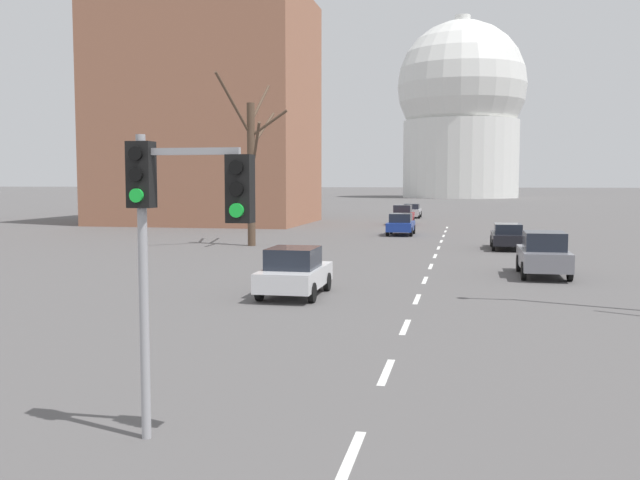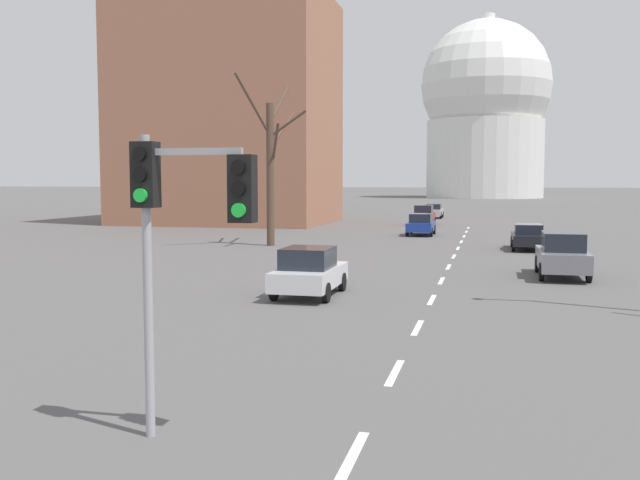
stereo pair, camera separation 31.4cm
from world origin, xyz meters
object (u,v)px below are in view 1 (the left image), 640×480
sedan_near_left (401,224)px  sedan_far_right (508,236)px  sedan_far_left (294,272)px  sedan_near_right (403,215)px  sedan_mid_centre (412,211)px  sedan_distant_centre (543,254)px  traffic_signal_near_left (176,211)px

sedan_near_left → sedan_far_right: (6.80, -9.14, -0.03)m
sedan_far_left → sedan_far_right: size_ratio=0.93×
sedan_far_right → sedan_near_right: bearing=110.1°
sedan_mid_centre → sedan_far_right: 33.51m
sedan_mid_centre → sedan_far_right: bearing=-76.6°
sedan_far_left → sedan_far_right: sedan_far_left is taller
sedan_far_right → sedan_distant_centre: size_ratio=0.99×
sedan_near_left → sedan_far_left: (-1.07, -27.39, 0.04)m
traffic_signal_near_left → sedan_far_right: 32.24m
sedan_near_right → sedan_near_left: bearing=-85.6°
sedan_far_left → sedan_distant_centre: (8.64, 6.76, 0.09)m
sedan_near_left → sedan_distant_centre: (7.57, -20.63, 0.13)m
sedan_distant_centre → sedan_far_right: bearing=93.8°
sedan_near_right → sedan_mid_centre: bearing=90.3°
sedan_near_left → sedan_mid_centre: 23.47m
sedan_near_right → sedan_distant_centre: bearing=-75.4°
sedan_far_right → sedan_distant_centre: bearing=-86.2°
sedan_near_left → sedan_near_right: size_ratio=0.90×
sedan_near_right → sedan_far_right: 22.42m
sedan_near_left → sedan_far_left: size_ratio=1.00×
sedan_near_left → sedan_far_right: 11.40m
traffic_signal_near_left → sedan_mid_centre: size_ratio=1.11×
sedan_near_right → sedan_far_left: 39.30m
sedan_distant_centre → sedan_near_left: bearing=110.2°
sedan_near_left → sedan_mid_centre: sedan_near_left is taller
sedan_near_left → sedan_mid_centre: (-0.97, 23.45, -0.02)m
sedan_mid_centre → sedan_far_right: size_ratio=0.94×
sedan_far_left → sedan_far_right: bearing=66.7°
sedan_near_right → sedan_far_left: (-0.16, -39.30, -0.03)m
sedan_mid_centre → sedan_far_right: (7.77, -32.60, -0.01)m
traffic_signal_near_left → sedan_distant_centre: traffic_signal_near_left is taller
sedan_near_left → sedan_near_right: (-0.91, 11.91, 0.07)m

